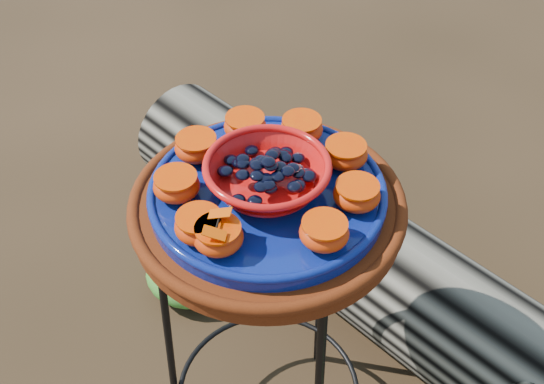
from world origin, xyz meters
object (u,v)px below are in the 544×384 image
Objects in this scene: red_bowl at (267,177)px; driftwood_log at (373,266)px; terracotta_saucer at (267,208)px; cobalt_plate at (267,195)px; plant_stand at (268,337)px.

driftwood_log is (0.02, 0.45, -0.63)m from red_bowl.
terracotta_saucer is 0.03m from cobalt_plate.
cobalt_plate reaches higher than terracotta_saucer.
red_bowl is (0.00, 0.00, 0.07)m from terracotta_saucer.
terracotta_saucer is (0.00, 0.00, 0.37)m from plant_stand.
red_bowl is at bearing -93.17° from driftwood_log.
red_bowl is at bearing 0.00° from plant_stand.
driftwood_log is at bearing 86.83° from plant_stand.
cobalt_plate is at bearing 0.00° from terracotta_saucer.
red_bowl reaches higher than cobalt_plate.
cobalt_plate is at bearing -93.17° from driftwood_log.
red_bowl reaches higher than terracotta_saucer.
plant_stand is at bearing -93.17° from driftwood_log.
plant_stand is 0.44m from red_bowl.
terracotta_saucer is 2.33× the size of red_bowl.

